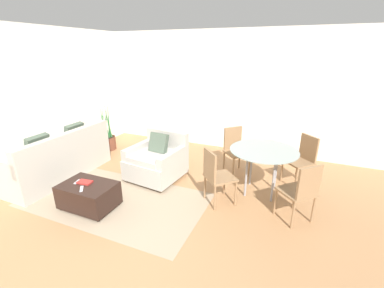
% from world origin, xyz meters
% --- Properties ---
extents(ground_plane, '(20.00, 20.00, 0.00)m').
position_xyz_m(ground_plane, '(0.00, 0.00, 0.00)').
color(ground_plane, '#A3754C').
extents(wall_back, '(12.00, 0.06, 2.75)m').
position_xyz_m(wall_back, '(0.00, 3.88, 1.38)').
color(wall_back, white).
rests_on(wall_back, ground_plane).
extents(wall_left, '(0.06, 12.00, 2.75)m').
position_xyz_m(wall_left, '(-2.90, 1.50, 1.38)').
color(wall_left, white).
rests_on(wall_left, ground_plane).
extents(area_rug, '(2.89, 1.59, 0.01)m').
position_xyz_m(area_rug, '(-0.77, 0.83, 0.00)').
color(area_rug, gray).
rests_on(area_rug, ground_plane).
extents(couch, '(0.92, 2.00, 0.94)m').
position_xyz_m(couch, '(-2.32, 1.10, 0.32)').
color(couch, '#B2ADA3').
rests_on(couch, ground_plane).
extents(armchair, '(0.99, 1.01, 0.87)m').
position_xyz_m(armchair, '(-0.53, 1.79, 0.35)').
color(armchair, '#B2ADA3').
rests_on(armchair, ground_plane).
extents(ottoman, '(0.81, 0.56, 0.40)m').
position_xyz_m(ottoman, '(-1.00, 0.51, 0.22)').
color(ottoman, black).
rests_on(ottoman, ground_plane).
extents(book_stack, '(0.23, 0.15, 0.02)m').
position_xyz_m(book_stack, '(-1.06, 0.53, 0.41)').
color(book_stack, '#B72D28').
rests_on(book_stack, ottoman).
extents(tv_remote_primary, '(0.07, 0.14, 0.01)m').
position_xyz_m(tv_remote_primary, '(-1.19, 0.51, 0.40)').
color(tv_remote_primary, '#B7B7BC').
rests_on(tv_remote_primary, ottoman).
extents(tv_remote_secondary, '(0.14, 0.15, 0.01)m').
position_xyz_m(tv_remote_secondary, '(-0.97, 0.37, 0.40)').
color(tv_remote_secondary, '#B7B7BC').
rests_on(tv_remote_secondary, ottoman).
extents(potted_plant, '(0.39, 0.39, 1.15)m').
position_xyz_m(potted_plant, '(-2.42, 2.62, 0.26)').
color(potted_plant, brown).
rests_on(potted_plant, ground_plane).
extents(dining_table, '(1.10, 1.10, 0.78)m').
position_xyz_m(dining_table, '(1.36, 1.99, 0.69)').
color(dining_table, '#8C9E99').
rests_on(dining_table, ground_plane).
extents(dining_chair_near_left, '(0.59, 0.59, 0.90)m').
position_xyz_m(dining_chair_near_left, '(0.74, 1.38, 0.52)').
color(dining_chair_near_left, '#93704C').
rests_on(dining_chair_near_left, ground_plane).
extents(dining_chair_near_right, '(0.59, 0.59, 0.90)m').
position_xyz_m(dining_chair_near_right, '(1.97, 1.38, 0.52)').
color(dining_chair_near_right, '#93704C').
rests_on(dining_chair_near_right, ground_plane).
extents(dining_chair_far_left, '(0.59, 0.59, 0.90)m').
position_xyz_m(dining_chair_far_left, '(0.74, 2.61, 0.52)').
color(dining_chair_far_left, '#93704C').
rests_on(dining_chair_far_left, ground_plane).
extents(dining_chair_far_right, '(0.59, 0.59, 0.90)m').
position_xyz_m(dining_chair_far_right, '(1.97, 2.61, 0.52)').
color(dining_chair_far_right, '#93704C').
rests_on(dining_chair_far_right, ground_plane).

